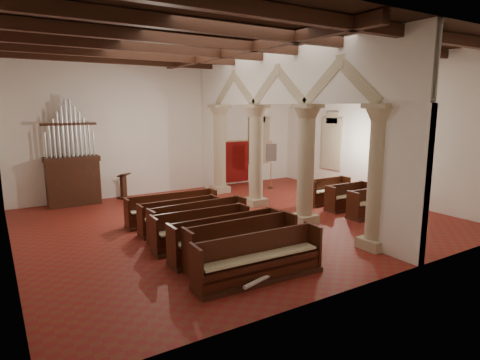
% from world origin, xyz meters
% --- Properties ---
extents(floor, '(14.00, 14.00, 0.00)m').
position_xyz_m(floor, '(0.00, 0.00, 0.00)').
color(floor, maroon).
rests_on(floor, ground).
extents(ceiling, '(14.00, 14.00, 0.00)m').
position_xyz_m(ceiling, '(0.00, 0.00, 6.00)').
color(ceiling, black).
rests_on(ceiling, wall_back).
extents(wall_back, '(14.00, 0.02, 6.00)m').
position_xyz_m(wall_back, '(0.00, 6.00, 3.00)').
color(wall_back, white).
rests_on(wall_back, floor).
extents(wall_front, '(14.00, 0.02, 6.00)m').
position_xyz_m(wall_front, '(0.00, -6.00, 3.00)').
color(wall_front, white).
rests_on(wall_front, floor).
extents(wall_left, '(0.02, 12.00, 6.00)m').
position_xyz_m(wall_left, '(-7.00, 0.00, 3.00)').
color(wall_left, white).
rests_on(wall_left, floor).
extents(wall_right, '(0.02, 12.00, 6.00)m').
position_xyz_m(wall_right, '(7.00, 0.00, 3.00)').
color(wall_right, white).
rests_on(wall_right, floor).
extents(ceiling_beams, '(13.80, 11.80, 0.30)m').
position_xyz_m(ceiling_beams, '(0.00, 0.00, 5.82)').
color(ceiling_beams, '#3C1F13').
rests_on(ceiling_beams, wall_back).
extents(arcade, '(0.90, 11.90, 6.00)m').
position_xyz_m(arcade, '(1.80, 0.00, 3.56)').
color(arcade, tan).
rests_on(arcade, floor).
extents(window_right_a, '(0.03, 1.00, 2.20)m').
position_xyz_m(window_right_a, '(6.98, -1.50, 2.20)').
color(window_right_a, '#306C55').
rests_on(window_right_a, wall_right).
extents(window_right_b, '(0.03, 1.00, 2.20)m').
position_xyz_m(window_right_b, '(6.98, 2.50, 2.20)').
color(window_right_b, '#306C55').
rests_on(window_right_b, wall_right).
extents(window_back, '(1.00, 0.03, 2.20)m').
position_xyz_m(window_back, '(5.00, 5.98, 2.20)').
color(window_back, '#306C55').
rests_on(window_back, wall_back).
extents(pipe_organ, '(2.10, 0.85, 4.40)m').
position_xyz_m(pipe_organ, '(-4.50, 5.50, 1.37)').
color(pipe_organ, '#3C1F13').
rests_on(pipe_organ, floor).
extents(lectern, '(0.57, 0.61, 1.16)m').
position_xyz_m(lectern, '(-2.47, 5.49, 0.48)').
color(lectern, '#3E2113').
rests_on(lectern, floor).
extents(dossal_curtain, '(1.80, 0.07, 2.17)m').
position_xyz_m(dossal_curtain, '(3.50, 5.92, 1.17)').
color(dossal_curtain, maroon).
rests_on(dossal_curtain, floor).
extents(processional_banner, '(0.53, 0.68, 2.38)m').
position_xyz_m(processional_banner, '(4.36, 3.95, 0.80)').
color(processional_banner, '#3C1F13').
rests_on(processional_banner, floor).
extents(hymnal_box_a, '(0.43, 0.38, 0.36)m').
position_xyz_m(hymnal_box_a, '(-0.68, -4.14, 0.28)').
color(hymnal_box_a, navy).
rests_on(hymnal_box_a, floor).
extents(hymnal_box_b, '(0.35, 0.32, 0.28)m').
position_xyz_m(hymnal_box_b, '(-0.49, -1.78, 0.24)').
color(hymnal_box_b, '#162B9B').
rests_on(hymnal_box_b, floor).
extents(hymnal_box_c, '(0.36, 0.32, 0.30)m').
position_xyz_m(hymnal_box_c, '(-0.44, -1.46, 0.25)').
color(hymnal_box_c, '#162A9A').
rests_on(hymnal_box_c, floor).
extents(tube_heater_a, '(1.00, 0.38, 0.10)m').
position_xyz_m(tube_heater_a, '(-2.40, -4.83, 0.16)').
color(tube_heater_a, white).
rests_on(tube_heater_a, floor).
extents(tube_heater_b, '(0.95, 0.41, 0.10)m').
position_xyz_m(tube_heater_b, '(-1.86, -2.78, 0.16)').
color(tube_heater_b, silver).
rests_on(tube_heater_b, floor).
extents(nave_pew_0, '(3.26, 0.86, 1.10)m').
position_xyz_m(nave_pew_0, '(-2.19, -4.52, 0.36)').
color(nave_pew_0, '#3C1F13').
rests_on(nave_pew_0, floor).
extents(nave_pew_1, '(3.08, 0.77, 1.14)m').
position_xyz_m(nave_pew_1, '(-2.00, -3.48, 0.38)').
color(nave_pew_1, '#3C1F13').
rests_on(nave_pew_1, floor).
extents(nave_pew_2, '(3.22, 0.76, 1.10)m').
position_xyz_m(nave_pew_2, '(-2.07, -2.82, 0.36)').
color(nave_pew_2, '#3C1F13').
rests_on(nave_pew_2, floor).
extents(nave_pew_3, '(2.89, 0.80, 1.08)m').
position_xyz_m(nave_pew_3, '(-2.31, -1.77, 0.36)').
color(nave_pew_3, '#3C1F13').
rests_on(nave_pew_3, floor).
extents(nave_pew_4, '(3.19, 0.87, 1.09)m').
position_xyz_m(nave_pew_4, '(-2.00, -0.99, 0.36)').
color(nave_pew_4, '#3C1F13').
rests_on(nave_pew_4, floor).
extents(nave_pew_5, '(2.64, 0.68, 1.02)m').
position_xyz_m(nave_pew_5, '(-2.24, -0.07, 0.34)').
color(nave_pew_5, '#3C1F13').
rests_on(nave_pew_5, floor).
extents(nave_pew_6, '(3.22, 0.80, 1.03)m').
position_xyz_m(nave_pew_6, '(-2.07, 0.95, 0.34)').
color(nave_pew_6, '#3C1F13').
rests_on(nave_pew_6, floor).
extents(aisle_pew_0, '(1.92, 0.75, 1.03)m').
position_xyz_m(aisle_pew_0, '(4.39, -2.19, 0.35)').
color(aisle_pew_0, '#3C1F13').
rests_on(aisle_pew_0, floor).
extents(aisle_pew_1, '(1.99, 0.68, 1.01)m').
position_xyz_m(aisle_pew_1, '(4.52, -0.95, 0.34)').
color(aisle_pew_1, '#3C1F13').
rests_on(aisle_pew_1, floor).
extents(aisle_pew_2, '(2.02, 0.72, 1.05)m').
position_xyz_m(aisle_pew_2, '(4.54, 0.16, 0.35)').
color(aisle_pew_2, '#3C1F13').
rests_on(aisle_pew_2, floor).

